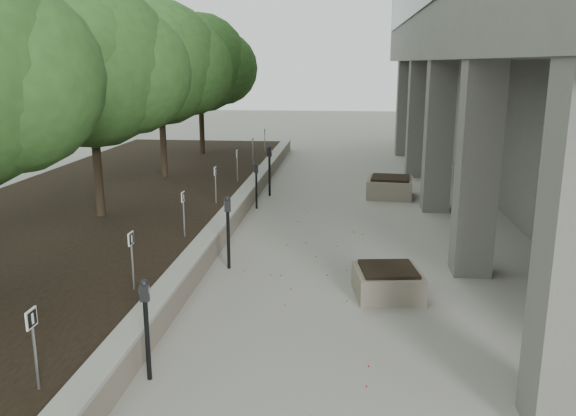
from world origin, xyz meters
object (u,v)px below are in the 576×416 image
at_px(parking_meter_3, 228,233).
at_px(planter_back, 390,187).
at_px(parking_meter_5, 270,171).
at_px(parking_meter_4, 256,186).
at_px(crabapple_tree_4, 161,90).
at_px(crabapple_tree_3, 92,100).
at_px(planter_front, 388,282).
at_px(parking_meter_2, 147,330).
at_px(crabapple_tree_5, 200,84).

height_order(parking_meter_3, planter_back, parking_meter_3).
xyz_separation_m(parking_meter_3, parking_meter_5, (-0.06, 6.54, 0.03)).
bearing_deg(parking_meter_4, crabapple_tree_4, 144.82).
xyz_separation_m(crabapple_tree_3, planter_front, (6.55, -3.36, -2.86)).
distance_m(parking_meter_2, planter_back, 11.63).
xyz_separation_m(crabapple_tree_5, parking_meter_4, (3.33, -7.35, -2.49)).
height_order(crabapple_tree_4, planter_front, crabapple_tree_4).
bearing_deg(parking_meter_5, planter_back, 10.89).
relative_size(crabapple_tree_3, parking_meter_2, 4.01).
xyz_separation_m(crabapple_tree_4, parking_meter_5, (3.47, -0.71, -2.36)).
bearing_deg(planter_front, parking_meter_4, 118.23).
relative_size(crabapple_tree_3, crabapple_tree_4, 1.00).
distance_m(crabapple_tree_5, parking_meter_5, 7.08).
height_order(parking_meter_3, parking_meter_4, parking_meter_3).
bearing_deg(crabapple_tree_3, crabapple_tree_5, 90.00).
bearing_deg(crabapple_tree_4, planter_front, -51.91).
height_order(parking_meter_2, planter_back, parking_meter_2).
relative_size(planter_front, planter_back, 0.84).
xyz_separation_m(parking_meter_4, planter_back, (3.76, 1.87, -0.33)).
bearing_deg(crabapple_tree_4, crabapple_tree_5, 90.00).
relative_size(crabapple_tree_4, parking_meter_5, 3.57).
distance_m(crabapple_tree_4, parking_meter_3, 8.41).
height_order(crabapple_tree_3, planter_front, crabapple_tree_3).
bearing_deg(planter_front, crabapple_tree_5, 116.13).
height_order(crabapple_tree_5, planter_back, crabapple_tree_5).
relative_size(parking_meter_2, parking_meter_5, 0.89).
distance_m(parking_meter_3, planter_back, 7.66).
distance_m(parking_meter_4, planter_front, 6.83).
bearing_deg(crabapple_tree_3, parking_meter_3, -32.47).
bearing_deg(planter_front, crabapple_tree_4, 128.09).
distance_m(parking_meter_3, parking_meter_5, 6.54).
bearing_deg(parking_meter_3, planter_back, 49.80).
bearing_deg(planter_front, parking_meter_3, 159.81).
distance_m(parking_meter_2, planter_front, 4.49).
height_order(crabapple_tree_3, parking_meter_5, crabapple_tree_3).
bearing_deg(parking_meter_3, parking_meter_4, 79.95).
xyz_separation_m(crabapple_tree_4, planter_back, (7.09, -0.48, -2.81)).
bearing_deg(planter_back, planter_front, -93.89).
xyz_separation_m(parking_meter_2, planter_back, (3.73, 11.01, -0.37)).
bearing_deg(parking_meter_3, parking_meter_2, -104.88).
bearing_deg(crabapple_tree_3, crabapple_tree_4, 90.00).
distance_m(crabapple_tree_5, planter_front, 15.15).
bearing_deg(parking_meter_2, parking_meter_4, 78.74).
xyz_separation_m(crabapple_tree_5, parking_meter_3, (3.54, -12.25, -2.39)).
xyz_separation_m(crabapple_tree_5, planter_front, (6.55, -13.36, -2.86)).
bearing_deg(crabapple_tree_5, crabapple_tree_3, -90.00).
height_order(crabapple_tree_3, planter_back, crabapple_tree_3).
relative_size(crabapple_tree_5, parking_meter_4, 4.29).
bearing_deg(parking_meter_5, parking_meter_4, -87.79).
distance_m(planter_front, planter_back, 7.90).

